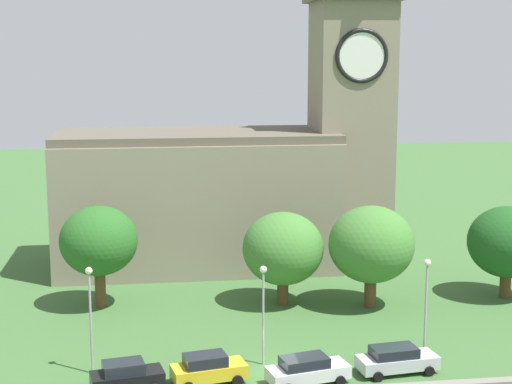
% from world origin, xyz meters
% --- Properties ---
extents(ground_plane, '(200.00, 200.00, 0.00)m').
position_xyz_m(ground_plane, '(0.00, 15.00, 0.00)').
color(ground_plane, '#3D6633').
extents(church, '(30.03, 11.34, 27.34)m').
position_xyz_m(church, '(0.70, 25.52, 8.16)').
color(church, gray).
rests_on(church, ground).
extents(car_black, '(4.31, 2.63, 1.74)m').
position_xyz_m(car_black, '(-8.82, -1.17, 0.88)').
color(car_black, black).
rests_on(car_black, ground).
extents(car_yellow, '(4.53, 2.71, 1.76)m').
position_xyz_m(car_yellow, '(-4.17, -0.78, 0.89)').
color(car_yellow, gold).
rests_on(car_yellow, ground).
extents(car_white, '(5.03, 2.89, 1.65)m').
position_xyz_m(car_white, '(1.50, -1.60, 0.84)').
color(car_white, silver).
rests_on(car_white, ground).
extents(car_silver, '(4.98, 2.61, 1.63)m').
position_xyz_m(car_silver, '(7.11, -0.73, 0.83)').
color(car_silver, silver).
rests_on(car_silver, ground).
extents(streetlamp_west_mid, '(0.44, 0.44, 6.56)m').
position_xyz_m(streetlamp_west_mid, '(-10.90, 1.60, 4.42)').
color(streetlamp_west_mid, '#9EA0A5').
rests_on(streetlamp_west_mid, ground).
extents(streetlamp_central, '(0.44, 0.44, 6.25)m').
position_xyz_m(streetlamp_central, '(-0.59, 1.60, 4.24)').
color(streetlamp_central, '#9EA0A5').
rests_on(streetlamp_central, ground).
extents(streetlamp_east_mid, '(0.44, 0.44, 6.39)m').
position_xyz_m(streetlamp_east_mid, '(9.57, 1.33, 4.32)').
color(streetlamp_east_mid, '#9EA0A5').
rests_on(streetlamp_east_mid, ground).
extents(tree_by_tower, '(5.77, 5.77, 7.72)m').
position_xyz_m(tree_by_tower, '(-11.10, 14.24, 5.08)').
color(tree_by_tower, brown).
rests_on(tree_by_tower, ground).
extents(tree_riverside_east, '(6.11, 6.11, 7.11)m').
position_xyz_m(tree_riverside_east, '(2.57, 13.09, 4.34)').
color(tree_riverside_east, brown).
rests_on(tree_riverside_east, ground).
extents(tree_churchyard, '(6.39, 6.39, 7.71)m').
position_xyz_m(tree_churchyard, '(8.97, 11.62, 4.80)').
color(tree_churchyard, brown).
rests_on(tree_churchyard, ground).
extents(tree_riverside_west, '(6.14, 6.14, 7.21)m').
position_xyz_m(tree_riverside_west, '(20.05, 12.47, 4.42)').
color(tree_riverside_west, brown).
rests_on(tree_riverside_west, ground).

